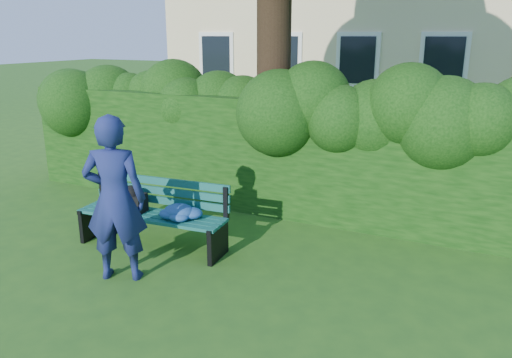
% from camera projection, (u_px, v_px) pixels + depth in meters
% --- Properties ---
extents(ground, '(80.00, 80.00, 0.00)m').
position_uv_depth(ground, '(235.00, 265.00, 6.13)').
color(ground, '#28541B').
rests_on(ground, ground).
extents(hedge, '(10.00, 1.00, 1.80)m').
position_uv_depth(hedge, '(301.00, 156.00, 7.78)').
color(hedge, black).
rests_on(hedge, ground).
extents(park_bench, '(2.06, 0.71, 0.89)m').
position_uv_depth(park_bench, '(157.00, 211.00, 6.54)').
color(park_bench, '#0E4549').
rests_on(park_bench, ground).
extents(man_reading, '(0.83, 0.71, 1.92)m').
position_uv_depth(man_reading, '(115.00, 199.00, 5.58)').
color(man_reading, navy).
rests_on(man_reading, ground).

